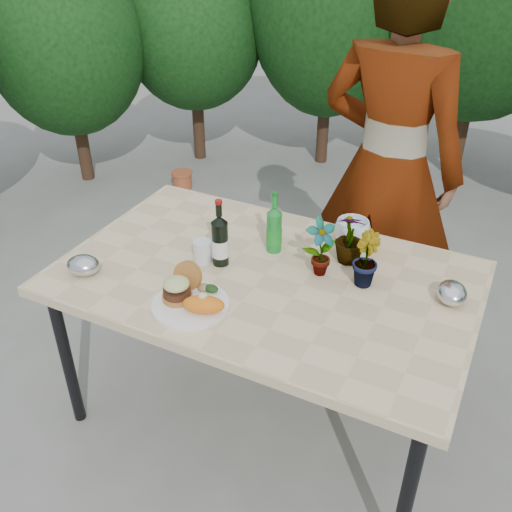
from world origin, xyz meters
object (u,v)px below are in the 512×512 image
at_px(wine_bottle, 220,241).
at_px(person, 389,170).
at_px(patio_table, 265,286).
at_px(dinner_plate, 191,305).

relative_size(wine_bottle, person, 0.15).
relative_size(patio_table, wine_bottle, 5.67).
xyz_separation_m(wine_bottle, person, (0.45, 0.77, 0.08)).
bearing_deg(dinner_plate, patio_table, 63.84).
height_order(dinner_plate, wine_bottle, wine_bottle).
relative_size(dinner_plate, person, 0.15).
xyz_separation_m(patio_table, wine_bottle, (-0.19, -0.01, 0.16)).
bearing_deg(wine_bottle, person, 60.71).
distance_m(dinner_plate, person, 1.16).
distance_m(patio_table, dinner_plate, 0.35).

